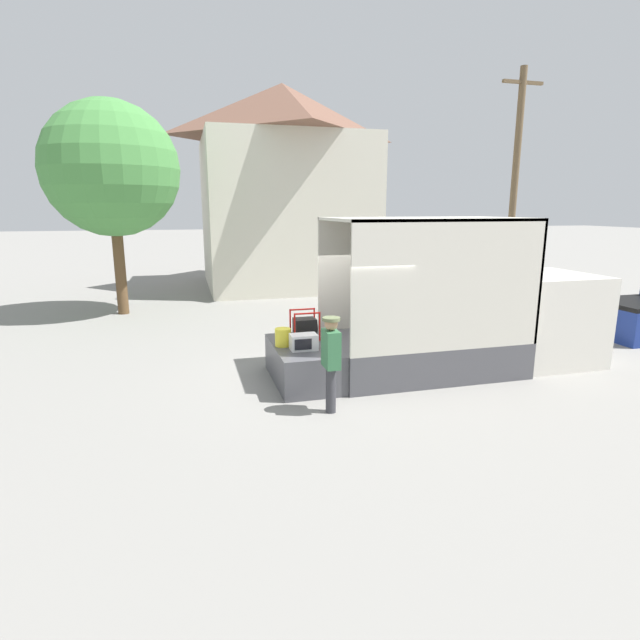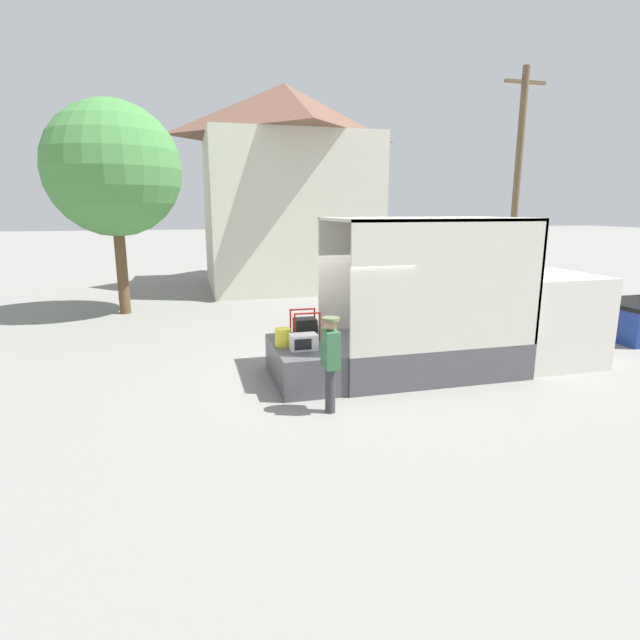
% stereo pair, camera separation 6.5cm
% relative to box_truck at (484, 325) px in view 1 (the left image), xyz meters
% --- Properties ---
extents(ground_plane, '(160.00, 160.00, 0.00)m').
position_rel_box_truck_xyz_m(ground_plane, '(-3.58, 0.00, -0.93)').
color(ground_plane, gray).
extents(box_truck, '(6.17, 2.37, 3.34)m').
position_rel_box_truck_xyz_m(box_truck, '(0.00, 0.00, 0.00)').
color(box_truck, silver).
rests_on(box_truck, ground).
extents(tailgate_deck, '(1.25, 2.25, 0.78)m').
position_rel_box_truck_xyz_m(tailgate_deck, '(-4.21, 0.00, -0.54)').
color(tailgate_deck, '#4C4C51').
rests_on(tailgate_deck, ground).
extents(microwave, '(0.53, 0.37, 0.31)m').
position_rel_box_truck_xyz_m(microwave, '(-4.29, -0.35, 0.00)').
color(microwave, white).
rests_on(microwave, tailgate_deck).
extents(portable_generator, '(0.58, 0.49, 0.62)m').
position_rel_box_truck_xyz_m(portable_generator, '(-4.05, 0.46, 0.08)').
color(portable_generator, black).
rests_on(portable_generator, tailgate_deck).
extents(orange_bucket, '(0.33, 0.33, 0.36)m').
position_rel_box_truck_xyz_m(orange_bucket, '(-4.63, 0.03, 0.03)').
color(orange_bucket, yellow).
rests_on(orange_bucket, tailgate_deck).
extents(worker_person, '(0.31, 0.44, 1.72)m').
position_rel_box_truck_xyz_m(worker_person, '(-4.13, -1.73, 0.12)').
color(worker_person, '#38383D').
rests_on(worker_person, ground).
extents(house_backdrop, '(7.42, 7.64, 8.87)m').
position_rel_box_truck_xyz_m(house_backdrop, '(-1.95, 13.41, 3.59)').
color(house_backdrop, beige).
rests_on(house_backdrop, ground).
extents(utility_pole, '(1.80, 0.28, 8.98)m').
position_rel_box_truck_xyz_m(utility_pole, '(6.78, 8.70, 3.72)').
color(utility_pole, brown).
rests_on(utility_pole, ground).
extents(street_tree, '(4.31, 4.31, 6.92)m').
position_rel_box_truck_xyz_m(street_tree, '(-8.60, 8.28, 3.82)').
color(street_tree, brown).
rests_on(street_tree, ground).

